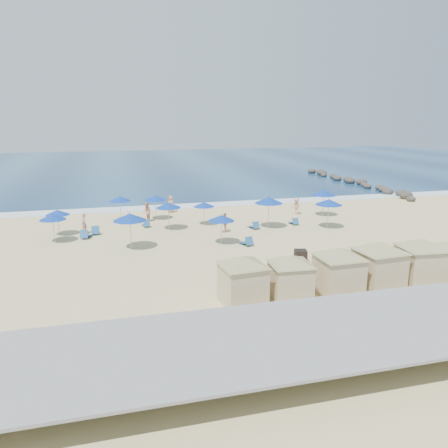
{
  "coord_description": "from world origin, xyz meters",
  "views": [
    {
      "loc": [
        -8.8,
        -28.93,
        9.17
      ],
      "look_at": [
        -0.46,
        3.0,
        1.03
      ],
      "focal_mm": 35.0,
      "sensor_mm": 36.0,
      "label": 1
    }
  ],
  "objects_px": {
    "cabana_3": "(379,259)",
    "umbrella_2": "(120,199)",
    "cabana_2": "(339,265)",
    "beachgoer_4": "(171,204)",
    "beachgoer_0": "(84,223)",
    "cabana_1": "(291,272)",
    "umbrella_10": "(329,202)",
    "umbrella_6": "(221,218)",
    "umbrella_7": "(204,204)",
    "beachgoer_3": "(296,206)",
    "umbrella_5": "(168,205)",
    "beachgoer_1": "(147,212)",
    "rock_jetty": "(354,182)",
    "umbrella_4": "(155,198)",
    "trash_bin": "(301,256)",
    "cabana_4": "(422,256)",
    "umbrella_8": "(269,200)",
    "umbrella_0": "(57,212)",
    "cabana_0": "(243,274)",
    "umbrella_1": "(53,217)",
    "beachgoer_2": "(225,222)",
    "umbrella_9": "(324,193)",
    "umbrella_3": "(130,217)"
  },
  "relations": [
    {
      "from": "umbrella_9",
      "to": "beachgoer_0",
      "type": "height_order",
      "value": "umbrella_9"
    },
    {
      "from": "trash_bin",
      "to": "umbrella_1",
      "type": "distance_m",
      "value": 18.29
    },
    {
      "from": "umbrella_8",
      "to": "umbrella_10",
      "type": "relative_size",
      "value": 1.06
    },
    {
      "from": "cabana_2",
      "to": "umbrella_3",
      "type": "relative_size",
      "value": 1.69
    },
    {
      "from": "trash_bin",
      "to": "cabana_1",
      "type": "height_order",
      "value": "cabana_1"
    },
    {
      "from": "umbrella_6",
      "to": "umbrella_10",
      "type": "xyz_separation_m",
      "value": [
        9.85,
        2.33,
        0.27
      ]
    },
    {
      "from": "umbrella_5",
      "to": "umbrella_6",
      "type": "relative_size",
      "value": 1.05
    },
    {
      "from": "trash_bin",
      "to": "umbrella_1",
      "type": "bearing_deg",
      "value": 166.5
    },
    {
      "from": "cabana_1",
      "to": "umbrella_6",
      "type": "bearing_deg",
      "value": 94.91
    },
    {
      "from": "cabana_3",
      "to": "umbrella_9",
      "type": "xyz_separation_m",
      "value": [
        5.51,
        17.21,
        0.53
      ]
    },
    {
      "from": "cabana_3",
      "to": "cabana_4",
      "type": "xyz_separation_m",
      "value": [
        2.62,
        -0.04,
        -0.0
      ]
    },
    {
      "from": "umbrella_8",
      "to": "cabana_4",
      "type": "bearing_deg",
      "value": -75.49
    },
    {
      "from": "umbrella_6",
      "to": "cabana_2",
      "type": "bearing_deg",
      "value": -71.39
    },
    {
      "from": "umbrella_2",
      "to": "umbrella_4",
      "type": "relative_size",
      "value": 0.98
    },
    {
      "from": "cabana_3",
      "to": "umbrella_10",
      "type": "height_order",
      "value": "cabana_3"
    },
    {
      "from": "trash_bin",
      "to": "umbrella_4",
      "type": "bearing_deg",
      "value": 133.77
    },
    {
      "from": "umbrella_2",
      "to": "beachgoer_1",
      "type": "relative_size",
      "value": 1.31
    },
    {
      "from": "cabana_1",
      "to": "cabana_2",
      "type": "xyz_separation_m",
      "value": [
        2.69,
        -0.04,
        0.13
      ]
    },
    {
      "from": "umbrella_5",
      "to": "umbrella_8",
      "type": "relative_size",
      "value": 0.87
    },
    {
      "from": "cabana_3",
      "to": "beachgoer_2",
      "type": "height_order",
      "value": "cabana_3"
    },
    {
      "from": "cabana_4",
      "to": "umbrella_10",
      "type": "relative_size",
      "value": 1.82
    },
    {
      "from": "umbrella_6",
      "to": "beachgoer_2",
      "type": "distance_m",
      "value": 3.65
    },
    {
      "from": "cabana_2",
      "to": "beachgoer_4",
      "type": "xyz_separation_m",
      "value": [
        -5.71,
        22.59,
        -0.8
      ]
    },
    {
      "from": "umbrella_7",
      "to": "beachgoer_3",
      "type": "distance_m",
      "value": 9.71
    },
    {
      "from": "umbrella_3",
      "to": "umbrella_10",
      "type": "distance_m",
      "value": 16.5
    },
    {
      "from": "cabana_2",
      "to": "beachgoer_0",
      "type": "bearing_deg",
      "value": 129.67
    },
    {
      "from": "cabana_3",
      "to": "umbrella_2",
      "type": "relative_size",
      "value": 2.08
    },
    {
      "from": "beachgoer_0",
      "to": "cabana_4",
      "type": "bearing_deg",
      "value": 32.51
    },
    {
      "from": "umbrella_5",
      "to": "beachgoer_1",
      "type": "xyz_separation_m",
      "value": [
        -1.49,
        3.37,
        -1.21
      ]
    },
    {
      "from": "cabana_0",
      "to": "umbrella_7",
      "type": "height_order",
      "value": "cabana_0"
    },
    {
      "from": "umbrella_1",
      "to": "umbrella_4",
      "type": "distance_m",
      "value": 9.91
    },
    {
      "from": "umbrella_0",
      "to": "beachgoer_4",
      "type": "xyz_separation_m",
      "value": [
        9.76,
        6.31,
        -1.04
      ]
    },
    {
      "from": "cabana_3",
      "to": "beachgoer_0",
      "type": "bearing_deg",
      "value": 134.76
    },
    {
      "from": "cabana_3",
      "to": "beachgoer_0",
      "type": "xyz_separation_m",
      "value": [
        -16.05,
        16.18,
        -0.85
      ]
    },
    {
      "from": "cabana_0",
      "to": "cabana_3",
      "type": "xyz_separation_m",
      "value": [
        7.69,
        -0.03,
        0.11
      ]
    },
    {
      "from": "rock_jetty",
      "to": "umbrella_3",
      "type": "bearing_deg",
      "value": -143.54
    },
    {
      "from": "rock_jetty",
      "to": "umbrella_8",
      "type": "relative_size",
      "value": 9.71
    },
    {
      "from": "umbrella_6",
      "to": "umbrella_10",
      "type": "relative_size",
      "value": 0.88
    },
    {
      "from": "rock_jetty",
      "to": "umbrella_10",
      "type": "xyz_separation_m",
      "value": [
        -15.31,
        -21.45,
        1.88
      ]
    },
    {
      "from": "umbrella_1",
      "to": "beachgoer_4",
      "type": "distance_m",
      "value": 12.96
    },
    {
      "from": "cabana_1",
      "to": "umbrella_10",
      "type": "xyz_separation_m",
      "value": [
        8.94,
        13.0,
        0.73
      ]
    },
    {
      "from": "cabana_3",
      "to": "cabana_1",
      "type": "bearing_deg",
      "value": -178.68
    },
    {
      "from": "rock_jetty",
      "to": "umbrella_4",
      "type": "bearing_deg",
      "value": -153.36
    },
    {
      "from": "cabana_3",
      "to": "umbrella_7",
      "type": "bearing_deg",
      "value": 110.24
    },
    {
      "from": "beachgoer_2",
      "to": "umbrella_7",
      "type": "bearing_deg",
      "value": -157.57
    },
    {
      "from": "cabana_2",
      "to": "cabana_4",
      "type": "distance_m",
      "value": 5.12
    },
    {
      "from": "rock_jetty",
      "to": "beachgoer_2",
      "type": "relative_size",
      "value": 16.47
    },
    {
      "from": "cabana_3",
      "to": "umbrella_7",
      "type": "relative_size",
      "value": 2.25
    },
    {
      "from": "rock_jetty",
      "to": "umbrella_8",
      "type": "xyz_separation_m",
      "value": [
        -20.13,
        -20.09,
        2.02
      ]
    },
    {
      "from": "umbrella_5",
      "to": "umbrella_7",
      "type": "height_order",
      "value": "umbrella_5"
    }
  ]
}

